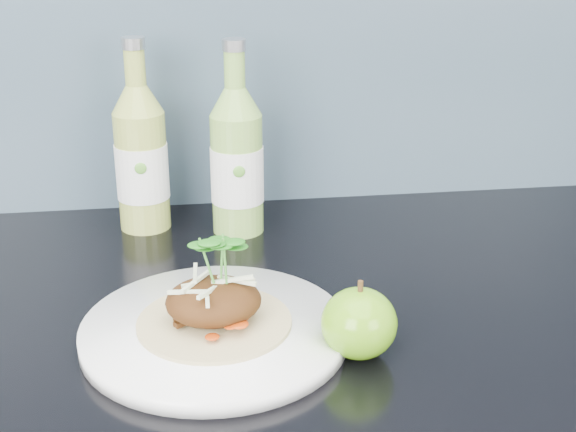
# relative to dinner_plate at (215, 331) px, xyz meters

# --- Properties ---
(dinner_plate) EXTENTS (0.34, 0.34, 0.02)m
(dinner_plate) POSITION_rel_dinner_plate_xyz_m (0.00, 0.00, 0.00)
(dinner_plate) COLOR white
(dinner_plate) RESTS_ON kitchen_counter
(pork_taco) EXTENTS (0.15, 0.15, 0.10)m
(pork_taco) POSITION_rel_dinner_plate_xyz_m (0.00, 0.00, 0.04)
(pork_taco) COLOR tan
(pork_taco) RESTS_ON dinner_plate
(green_apple) EXTENTS (0.07, 0.07, 0.08)m
(green_apple) POSITION_rel_dinner_plate_xyz_m (0.13, -0.05, 0.03)
(green_apple) COLOR #629510
(green_apple) RESTS_ON kitchen_counter
(cider_bottle_left) EXTENTS (0.07, 0.07, 0.24)m
(cider_bottle_left) POSITION_rel_dinner_plate_xyz_m (-0.07, 0.29, 0.08)
(cider_bottle_left) COLOR #9FAE48
(cider_bottle_left) RESTS_ON kitchen_counter
(cider_bottle_right) EXTENTS (0.08, 0.08, 0.24)m
(cider_bottle_right) POSITION_rel_dinner_plate_xyz_m (0.04, 0.27, 0.08)
(cider_bottle_right) COLOR #83B64C
(cider_bottle_right) RESTS_ON kitchen_counter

